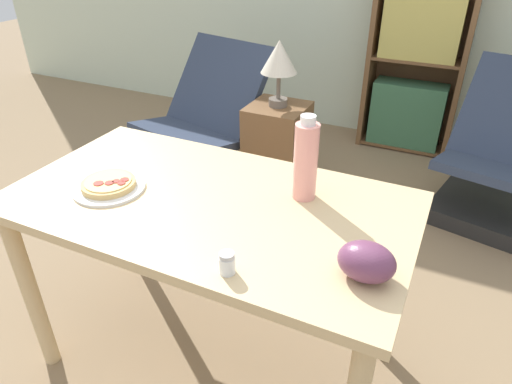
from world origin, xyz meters
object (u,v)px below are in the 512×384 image
pizza_on_plate (109,185)px  side_table (277,153)px  salt_shaker (227,263)px  drink_bottle (306,160)px  lounge_chair_far (504,175)px  bookshelf (415,67)px  lounge_chair_near (204,137)px  grape_bunch (367,262)px  table_lamp (279,60)px

pizza_on_plate → side_table: (0.04, 1.39, -0.48)m
salt_shaker → drink_bottle: bearing=83.9°
pizza_on_plate → lounge_chair_far: size_ratio=0.27×
bookshelf → side_table: (-0.61, -1.14, -0.33)m
lounge_chair_near → lounge_chair_far: bearing=23.1°
side_table → lounge_chair_near: bearing=175.9°
pizza_on_plate → side_table: pizza_on_plate is taller
lounge_chair_far → bookshelf: size_ratio=0.65×
grape_bunch → drink_bottle: (-0.28, 0.31, 0.08)m
grape_bunch → pizza_on_plate: bearing=175.7°
grape_bunch → salt_shaker: size_ratio=2.38×
pizza_on_plate → salt_shaker: size_ratio=3.88×
drink_bottle → side_table: drink_bottle is taller
pizza_on_plate → lounge_chair_near: (-0.52, 1.43, -0.50)m
lounge_chair_near → table_lamp: (0.56, -0.04, 0.60)m
drink_bottle → lounge_chair_far: drink_bottle is taller
pizza_on_plate → drink_bottle: 0.67m
lounge_chair_far → grape_bunch: bearing=-91.3°
grape_bunch → salt_shaker: bearing=-157.6°
bookshelf → side_table: bearing=-118.2°
lounge_chair_near → bookshelf: bearing=57.5°
bookshelf → table_lamp: bearing=-118.2°
pizza_on_plate → lounge_chair_near: 1.60m
lounge_chair_near → side_table: bearing=10.1°
grape_bunch → side_table: bearing=120.5°
salt_shaker → table_lamp: 1.68m
lounge_chair_near → table_lamp: bearing=10.1°
pizza_on_plate → side_table: bearing=88.3°
drink_bottle → salt_shaker: bearing=-96.1°
drink_bottle → side_table: size_ratio=0.46×
drink_bottle → lounge_chair_far: size_ratio=0.32×
pizza_on_plate → salt_shaker: (0.57, -0.20, 0.02)m
side_table → drink_bottle: bearing=-63.3°
grape_bunch → salt_shaker: (-0.33, -0.14, -0.02)m
bookshelf → table_lamp: 1.32m
pizza_on_plate → lounge_chair_near: size_ratio=0.27×
lounge_chair_far → side_table: lounge_chair_far is taller
drink_bottle → salt_shaker: (-0.05, -0.44, -0.10)m
lounge_chair_near → salt_shaker: bearing=-42.2°
lounge_chair_far → lounge_chair_near: bearing=-158.6°
pizza_on_plate → table_lamp: bearing=88.3°
pizza_on_plate → salt_shaker: salt_shaker is taller
grape_bunch → table_lamp: table_lamp is taller
pizza_on_plate → drink_bottle: bearing=21.3°
drink_bottle → grape_bunch: bearing=-47.7°
grape_bunch → bookshelf: bearing=95.4°
grape_bunch → table_lamp: size_ratio=0.39×
drink_bottle → bookshelf: (0.04, 2.29, -0.27)m
bookshelf → salt_shaker: bearing=-91.8°
drink_bottle → lounge_chair_near: drink_bottle is taller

